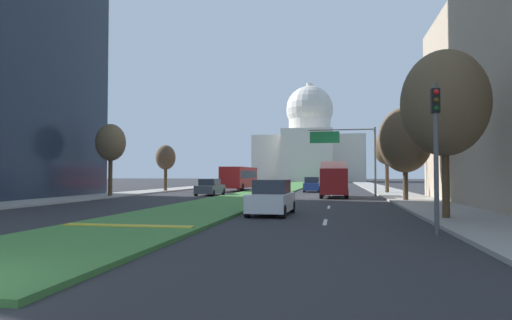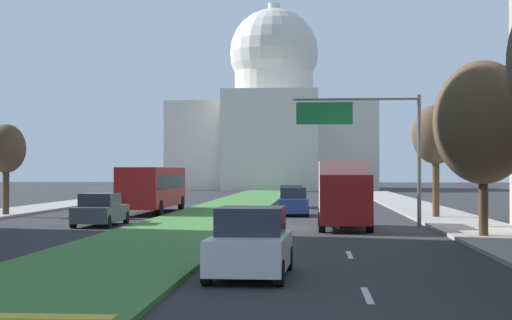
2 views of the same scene
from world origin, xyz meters
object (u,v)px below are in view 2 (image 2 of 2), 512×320
Objects in this scene: overhead_guide_sign at (370,132)px; sedan_far_horizon at (292,197)px; street_tree_right_mid at (483,123)px; city_bus at (153,186)px; sedan_lead_stopped at (251,245)px; street_tree_left_far at (6,150)px; sedan_midblock at (101,210)px; box_truck_delivery at (344,193)px; sedan_distant at (293,202)px; capitol_building at (274,123)px; street_tree_right_far at (436,136)px.

sedan_far_horizon is at bearing 102.36° from overhead_guide_sign.
city_bus is at bearing 131.55° from street_tree_right_mid.
city_bus is at bearing 138.23° from overhead_guide_sign.
sedan_lead_stopped is 0.94× the size of sedan_far_horizon.
street_tree_left_far is at bearing -147.60° from city_bus.
overhead_guide_sign is at bearing 3.14° from sedan_midblock.
street_tree_left_far reaches higher than sedan_midblock.
sedan_lead_stopped is 32.87m from city_bus.
sedan_far_horizon is at bearing 89.97° from sedan_lead_stopped.
box_truck_delivery reaches higher than city_bus.
sedan_distant is at bearing 47.18° from sedan_midblock.
sedan_distant is at bearing 89.23° from sedan_lead_stopped.
sedan_lead_stopped is at bearing -74.51° from city_bus.
capitol_building reaches higher than sedan_midblock.
sedan_lead_stopped reaches higher than sedan_midblock.
sedan_midblock is at bearing -113.22° from sedan_far_horizon.
capitol_building reaches higher than street_tree_right_mid.
street_tree_right_far is at bearing 21.16° from sedan_midblock.
street_tree_right_far is (0.14, 13.60, 0.07)m from street_tree_right_mid.
box_truck_delivery is at bearing 134.16° from street_tree_right_mid.
sedan_midblock is 12.58m from city_bus.
box_truck_delivery is (2.66, -11.40, 0.86)m from sedan_distant.
capitol_building is at bearing 81.01° from street_tree_left_far.
capitol_building reaches higher than street_tree_right_far.
street_tree_right_mid is 1.53× the size of sedan_midblock.
box_truck_delivery is at bearing -6.32° from sedan_midblock.
overhead_guide_sign reaches higher than street_tree_left_far.
sedan_midblock is 22.74m from sedan_far_horizon.
box_truck_delivery is at bearing -24.22° from street_tree_left_far.
sedan_midblock is (-4.55, -85.14, -9.35)m from capitol_building.
street_tree_right_mid reaches higher than box_truck_delivery.
overhead_guide_sign is 8.54m from street_tree_right_mid.
box_truck_delivery is at bearing -76.88° from sedan_distant.
street_tree_right_mid is 28.90m from street_tree_left_far.
sedan_distant is 9.54m from city_bus.
overhead_guide_sign is at bearing -124.18° from street_tree_right_far.
sedan_lead_stopped is at bearing -102.61° from overhead_guide_sign.
city_bus is (-13.22, 11.81, -2.91)m from overhead_guide_sign.
sedan_lead_stopped is at bearing -87.59° from capitol_building.
city_bus is at bearing 164.92° from sedan_distant.
capitol_building is 4.70× the size of overhead_guide_sign.
city_bus reaches higher than sedan_lead_stopped.
street_tree_left_far reaches higher than city_bus.
sedan_lead_stopped is (-8.54, -25.89, -3.89)m from street_tree_right_far.
street_tree_left_far is (-25.06, 14.37, -0.66)m from street_tree_right_mid.
sedan_midblock is at bearing -44.31° from street_tree_left_far.
capitol_building is at bearing 94.92° from box_truck_delivery.
street_tree_right_far is (12.93, -78.37, -5.39)m from capitol_building.
city_bus is (7.89, 5.00, -2.23)m from street_tree_left_far.
box_truck_delivery reaches higher than sedan_lead_stopped.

